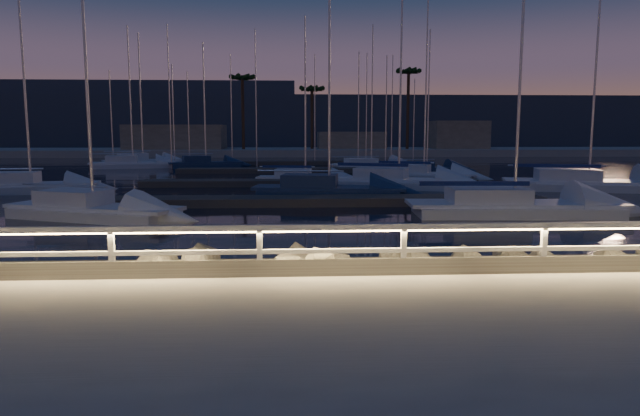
% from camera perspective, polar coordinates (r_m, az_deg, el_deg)
% --- Properties ---
extents(ground, '(400.00, 400.00, 0.00)m').
position_cam_1_polar(ground, '(12.03, 3.60, -6.61)').
color(ground, '#B0AB9F').
rests_on(ground, ground).
extents(harbor_water, '(400.00, 440.00, 0.60)m').
position_cam_1_polar(harbor_water, '(43.00, -1.24, 2.43)').
color(harbor_water, black).
rests_on(harbor_water, ground).
extents(guard_rail, '(44.11, 0.12, 1.06)m').
position_cam_1_polar(guard_rail, '(11.85, 3.30, -2.98)').
color(guard_rail, white).
rests_on(guard_rail, ground).
extents(riprap, '(27.99, 2.75, 1.36)m').
position_cam_1_polar(riprap, '(13.49, -13.65, -6.01)').
color(riprap, slate).
rests_on(riprap, ground).
extents(floating_docks, '(22.00, 36.00, 0.40)m').
position_cam_1_polar(floating_docks, '(44.23, -1.30, 3.31)').
color(floating_docks, '#534B44').
rests_on(floating_docks, ground).
extents(far_shore, '(160.00, 14.00, 5.20)m').
position_cam_1_polar(far_shore, '(85.68, -2.26, 5.89)').
color(far_shore, '#B0AB9F').
rests_on(far_shore, ground).
extents(palm_left, '(3.00, 3.00, 11.20)m').
position_cam_1_polar(palm_left, '(84.14, -7.77, 12.50)').
color(palm_left, '#513825').
rests_on(palm_left, ground).
extents(palm_center, '(3.00, 3.00, 9.70)m').
position_cam_1_polar(palm_center, '(84.84, -0.81, 11.61)').
color(palm_center, '#513825').
rests_on(palm_center, ground).
extents(palm_right, '(3.00, 3.00, 12.20)m').
position_cam_1_polar(palm_right, '(85.74, 8.85, 12.99)').
color(palm_right, '#513825').
rests_on(palm_right, ground).
extents(distant_hills, '(230.00, 37.50, 18.00)m').
position_cam_1_polar(distant_hills, '(146.75, -11.33, 8.22)').
color(distant_hills, '#323C4E').
rests_on(distant_hills, ground).
extents(sailboat_b, '(7.75, 4.79, 12.84)m').
position_cam_1_polar(sailboat_b, '(25.24, -22.08, -0.02)').
color(sailboat_b, silver).
rests_on(sailboat_b, ground).
extents(sailboat_c, '(9.18, 5.62, 15.13)m').
position_cam_1_polar(sailboat_c, '(36.46, 7.51, 2.72)').
color(sailboat_c, silver).
rests_on(sailboat_c, ground).
extents(sailboat_d, '(9.16, 3.29, 15.21)m').
position_cam_1_polar(sailboat_d, '(25.56, 18.33, 0.26)').
color(sailboat_d, silver).
rests_on(sailboat_d, ground).
extents(sailboat_e, '(7.60, 3.17, 12.64)m').
position_cam_1_polar(sailboat_e, '(37.27, -27.22, 2.03)').
color(sailboat_e, silver).
rests_on(sailboat_e, ground).
extents(sailboat_f, '(8.43, 3.71, 13.90)m').
position_cam_1_polar(sailboat_f, '(30.90, 0.50, 1.90)').
color(sailboat_f, navy).
rests_on(sailboat_f, ground).
extents(sailboat_g, '(7.81, 4.95, 12.92)m').
position_cam_1_polar(sailboat_g, '(43.06, 10.07, 3.36)').
color(sailboat_g, silver).
rests_on(sailboat_g, ground).
extents(sailboat_h, '(10.20, 5.26, 16.62)m').
position_cam_1_polar(sailboat_h, '(38.22, 24.88, 2.31)').
color(sailboat_h, silver).
rests_on(sailboat_h, ground).
extents(sailboat_i, '(7.39, 4.13, 12.21)m').
position_cam_1_polar(sailboat_i, '(57.59, -11.53, 4.41)').
color(sailboat_i, navy).
rests_on(sailboat_i, ground).
extents(sailboat_j, '(6.77, 2.96, 11.17)m').
position_cam_1_polar(sailboat_j, '(38.85, -1.72, 2.99)').
color(sailboat_j, silver).
rests_on(sailboat_j, ground).
extents(sailboat_k, '(7.33, 3.20, 12.05)m').
position_cam_1_polar(sailboat_k, '(49.47, 10.42, 3.88)').
color(sailboat_k, navy).
rests_on(sailboat_k, ground).
extents(sailboat_l, '(8.19, 3.95, 13.35)m').
position_cam_1_polar(sailboat_l, '(54.09, 4.93, 4.30)').
color(sailboat_l, silver).
rests_on(sailboat_l, ground).
extents(sailboat_m, '(8.16, 5.32, 13.67)m').
position_cam_1_polar(sailboat_m, '(62.75, -17.47, 4.50)').
color(sailboat_m, silver).
rests_on(sailboat_m, ground).
extents(sailboat_n, '(8.31, 3.88, 13.67)m').
position_cam_1_polar(sailboat_n, '(58.75, -18.41, 4.25)').
color(sailboat_n, silver).
rests_on(sailboat_n, ground).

